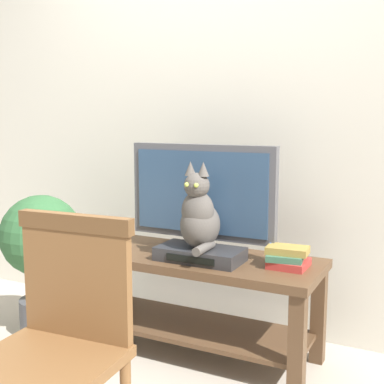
% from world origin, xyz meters
% --- Properties ---
extents(back_wall, '(7.00, 0.12, 2.80)m').
position_xyz_m(back_wall, '(0.00, 0.99, 1.40)').
color(back_wall, beige).
rests_on(back_wall, ground).
extents(tv_stand, '(1.30, 0.51, 0.54)m').
position_xyz_m(tv_stand, '(0.02, 0.48, 0.38)').
color(tv_stand, '#513823').
rests_on(tv_stand, ground).
extents(tv, '(0.81, 0.20, 0.58)m').
position_xyz_m(tv, '(0.02, 0.55, 0.84)').
color(tv, '#4C4C51').
rests_on(tv, tv_stand).
extents(media_box, '(0.43, 0.23, 0.07)m').
position_xyz_m(media_box, '(0.08, 0.41, 0.58)').
color(media_box, '#2D2D30').
rests_on(media_box, tv_stand).
extents(cat, '(0.19, 0.28, 0.43)m').
position_xyz_m(cat, '(0.08, 0.39, 0.77)').
color(cat, '#514C47').
rests_on(cat, media_box).
extents(wooden_chair, '(0.49, 0.50, 0.92)m').
position_xyz_m(wooden_chair, '(0.00, -0.56, 0.53)').
color(wooden_chair, brown).
rests_on(wooden_chair, ground).
extents(book_stack, '(0.20, 0.19, 0.10)m').
position_xyz_m(book_stack, '(0.51, 0.49, 0.59)').
color(book_stack, '#B2332D').
rests_on(book_stack, tv_stand).
extents(potted_plant, '(0.46, 0.46, 0.82)m').
position_xyz_m(potted_plant, '(-0.86, 0.30, 0.52)').
color(potted_plant, '#47474C').
rests_on(potted_plant, ground).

